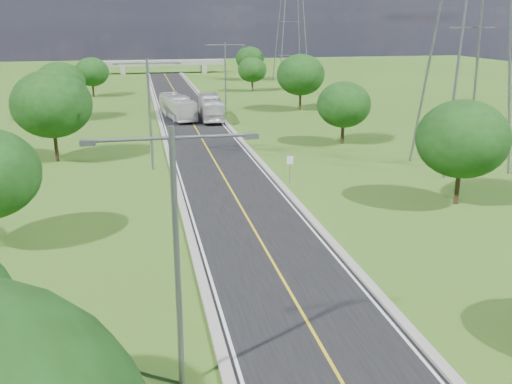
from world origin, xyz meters
TOP-DOWN VIEW (x-y plane):
  - ground at (0.00, 60.00)m, footprint 260.00×260.00m
  - road at (0.00, 66.00)m, footprint 8.00×150.00m
  - curb_left at (-4.25, 66.00)m, footprint 0.50×150.00m
  - curb_right at (4.25, 66.00)m, footprint 0.50×150.00m
  - speed_limit_sign at (5.20, 37.98)m, footprint 0.55×0.09m
  - overpass at (0.00, 140.00)m, footprint 30.00×3.00m
  - streetlight_near_left at (-6.00, 12.00)m, footprint 5.90×0.25m
  - streetlight_mid_left at (-6.00, 45.00)m, footprint 5.90×0.25m
  - streetlight_far_right at (6.00, 78.00)m, footprint 5.90×0.25m
  - power_tower_near at (22.00, 40.00)m, footprint 9.00×6.40m
  - power_tower_far at (26.00, 115.00)m, footprint 9.00×6.40m
  - tree_lc at (-15.00, 50.00)m, footprint 7.56×7.56m
  - tree_ld at (-17.00, 74.00)m, footprint 6.72×6.72m
  - tree_le at (-14.50, 98.00)m, footprint 5.88×5.88m
  - tree_rb at (16.00, 30.00)m, footprint 6.72×6.72m
  - tree_rc at (15.00, 52.00)m, footprint 5.88×5.88m
  - tree_rd at (17.00, 76.00)m, footprint 7.14×7.14m
  - tree_re at (14.50, 100.00)m, footprint 5.46×5.46m
  - tree_rf at (18.00, 120.00)m, footprint 6.30×6.30m
  - bus_outbound at (2.77, 70.62)m, footprint 3.32×11.63m
  - bus_inbound at (-1.65, 72.12)m, footprint 4.51×11.66m

SIDE VIEW (x-z plane):
  - ground at x=0.00m, z-range 0.00..0.00m
  - road at x=0.00m, z-range 0.00..0.06m
  - curb_left at x=-4.25m, z-range 0.00..0.22m
  - curb_right at x=4.25m, z-range 0.00..0.22m
  - speed_limit_sign at x=5.20m, z-range 0.40..2.80m
  - bus_inbound at x=-1.65m, z-range 0.06..3.23m
  - bus_outbound at x=2.77m, z-range 0.06..3.26m
  - overpass at x=0.00m, z-range 0.81..4.01m
  - tree_re at x=14.50m, z-range 0.85..7.20m
  - tree_le at x=-14.50m, z-range 0.91..7.75m
  - tree_rc at x=15.00m, z-range 0.91..7.75m
  - tree_rf at x=18.00m, z-range 0.98..8.31m
  - tree_ld at x=-17.00m, z-range 1.05..8.86m
  - tree_rb at x=16.00m, z-range 1.05..8.86m
  - tree_rd at x=17.00m, z-range 1.11..9.42m
  - tree_lc at x=-15.00m, z-range 1.18..9.97m
  - streetlight_near_left at x=-6.00m, z-range 0.94..10.94m
  - streetlight_mid_left at x=-6.00m, z-range 0.94..10.94m
  - streetlight_far_right at x=6.00m, z-range 0.94..10.94m
  - power_tower_near at x=22.00m, z-range 0.01..28.01m
  - power_tower_far at x=26.00m, z-range 0.01..28.01m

